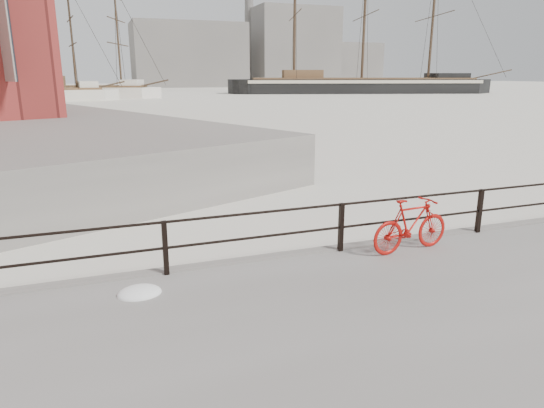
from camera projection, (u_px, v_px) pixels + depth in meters
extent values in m
plane|color=white|center=(471.00, 244.00, 11.27)|extent=(400.00, 400.00, 0.00)
imported|color=#AF100B|center=(411.00, 225.00, 9.72)|extent=(1.85, 0.45, 1.11)
ellipsoid|color=white|center=(139.00, 287.00, 7.91)|extent=(0.72, 0.57, 0.26)
cube|color=gray|center=(189.00, 55.00, 142.51)|extent=(32.00, 18.00, 18.00)
cube|color=gray|center=(292.00, 48.00, 157.85)|extent=(26.00, 20.00, 24.00)
cube|color=gray|center=(347.00, 64.00, 171.30)|extent=(20.00, 16.00, 14.00)
cylinder|color=gray|center=(249.00, 15.00, 155.48)|extent=(2.80, 2.80, 44.00)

